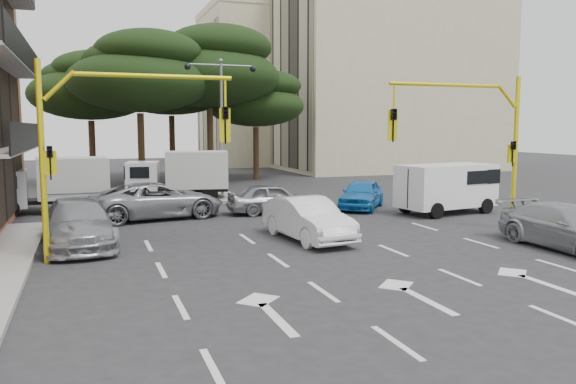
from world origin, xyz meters
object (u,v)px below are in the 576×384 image
at_px(car_silver_cross_b, 272,198).
at_px(car_silver_parked, 569,227).
at_px(box_truck_a, 52,185).
at_px(car_silver_cross_a, 157,200).
at_px(signal_mast_left, 106,132).
at_px(car_blue_compact, 362,194).
at_px(box_truck_b, 179,176).
at_px(car_silver_wagon, 78,223).
at_px(signal_mast_right, 479,131).
at_px(van_white, 446,188).
at_px(street_lamp_center, 221,103).
at_px(car_white_hatch, 308,219).

distance_m(car_silver_cross_b, car_silver_parked, 12.73).
bearing_deg(box_truck_a, car_silver_cross_a, -131.28).
bearing_deg(signal_mast_left, car_silver_cross_b, 42.76).
bearing_deg(car_blue_compact, box_truck_a, -156.22).
relative_size(car_silver_cross_b, box_truck_a, 0.80).
xyz_separation_m(car_silver_cross_b, box_truck_b, (-3.41, 6.20, 0.64)).
relative_size(car_silver_cross_a, car_silver_cross_b, 1.37).
bearing_deg(car_silver_wagon, signal_mast_right, -12.92).
xyz_separation_m(car_silver_parked, van_white, (0.90, 8.04, 0.44)).
height_order(car_blue_compact, car_silver_cross_a, car_silver_cross_a).
bearing_deg(car_silver_wagon, street_lamp_center, 52.56).
distance_m(car_silver_parked, box_truck_b, 19.81).
bearing_deg(street_lamp_center, car_white_hatch, -89.91).
xyz_separation_m(signal_mast_right, car_silver_parked, (0.80, -3.74, -3.15)).
xyz_separation_m(signal_mast_right, box_truck_b, (-9.44, 13.21, -2.52)).
bearing_deg(van_white, car_silver_cross_b, -118.88).
bearing_deg(street_lamp_center, signal_mast_right, -64.09).
distance_m(car_white_hatch, van_white, 9.25).
xyz_separation_m(signal_mast_right, street_lamp_center, (-6.80, 14.01, 1.54)).
relative_size(signal_mast_right, car_silver_cross_a, 1.03).
distance_m(van_white, box_truck_a, 18.65).
bearing_deg(car_white_hatch, car_silver_cross_b, 77.03).
height_order(signal_mast_left, van_white, signal_mast_left).
xyz_separation_m(car_silver_cross_a, car_silver_cross_b, (5.28, -0.35, -0.08)).
bearing_deg(car_silver_cross_b, street_lamp_center, 7.46).
distance_m(box_truck_a, box_truck_b, 6.83).
height_order(signal_mast_right, signal_mast_left, same).
xyz_separation_m(car_silver_cross_a, van_white, (13.00, -3.06, 0.37)).
xyz_separation_m(car_silver_cross_a, car_silver_parked, (12.10, -11.10, -0.07)).
height_order(box_truck_a, box_truck_b, box_truck_b).
bearing_deg(car_silver_cross_b, car_silver_wagon, 120.27).
xyz_separation_m(van_white, box_truck_b, (-11.13, 8.92, 0.18)).
bearing_deg(car_silver_cross_b, box_truck_a, 70.25).
xyz_separation_m(signal_mast_left, car_blue_compact, (12.26, 7.01, -3.16)).
distance_m(signal_mast_right, car_blue_compact, 7.80).
bearing_deg(signal_mast_right, car_silver_cross_a, 146.95).
bearing_deg(signal_mast_left, signal_mast_right, 0.00).
bearing_deg(car_blue_compact, van_white, -3.46).
height_order(car_silver_cross_b, car_silver_parked, car_silver_parked).
distance_m(car_white_hatch, car_silver_cross_a, 8.11).
height_order(van_white, box_truck_b, box_truck_b).
bearing_deg(car_silver_cross_a, box_truck_b, -26.77).
distance_m(car_white_hatch, box_truck_a, 13.56).
bearing_deg(car_silver_parked, box_truck_b, 119.89).
distance_m(car_silver_parked, box_truck_a, 22.03).
bearing_deg(car_silver_parked, van_white, 82.39).
bearing_deg(signal_mast_left, box_truck_b, 72.47).
bearing_deg(car_silver_cross_a, car_white_hatch, -155.18).
relative_size(signal_mast_left, car_blue_compact, 1.41).
bearing_deg(car_silver_cross_b, car_white_hatch, 174.39).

